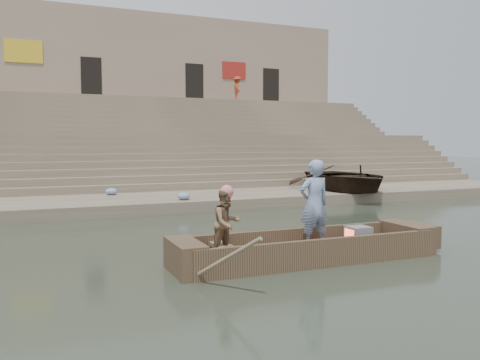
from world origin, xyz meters
TOP-DOWN VIEW (x-y plane):
  - ground at (0.00, 0.00)m, footprint 120.00×120.00m
  - lower_landing at (0.00, 8.00)m, footprint 32.00×4.00m
  - mid_landing at (0.00, 15.50)m, footprint 32.00×3.00m
  - upper_landing at (0.00, 22.50)m, footprint 32.00×3.00m
  - ghat_steps at (0.00, 17.19)m, footprint 32.00×11.00m
  - building_wall at (0.00, 26.50)m, footprint 32.00×5.07m
  - main_rowboat at (-0.63, -1.28)m, footprint 5.00×1.30m
  - rowboat_trim at (-0.42, -1.28)m, footprint 6.04×2.63m
  - standing_man at (-0.39, -1.16)m, footprint 0.67×0.44m
  - rowing_man at (-2.35, -1.23)m, footprint 0.76×0.67m
  - television at (0.62, -1.28)m, footprint 0.46×0.42m
  - beached_rowboat at (6.29, 7.37)m, footprint 4.17×5.50m
  - pedestrian at (7.55, 22.23)m, footprint 0.84×1.23m
  - cloth_bundles at (-4.78, 7.92)m, footprint 10.05×3.06m

SIDE VIEW (x-z plane):
  - ground at x=0.00m, z-range 0.00..0.00m
  - main_rowboat at x=-0.63m, z-range 0.00..0.22m
  - lower_landing at x=0.00m, z-range 0.00..0.40m
  - rowboat_trim at x=-0.42m, z-range -0.68..1.30m
  - television at x=0.62m, z-range 0.22..0.62m
  - cloth_bundles at x=-4.78m, z-range 0.40..0.66m
  - rowing_man at x=-2.35m, z-range 0.22..1.53m
  - beached_rowboat at x=6.29m, z-range 0.40..1.47m
  - standing_man at x=-0.39m, z-range 0.22..2.05m
  - mid_landing at x=0.00m, z-range 0.00..2.80m
  - ghat_steps at x=0.00m, z-range -0.80..4.40m
  - upper_landing at x=0.00m, z-range 0.00..5.20m
  - building_wall at x=0.00m, z-range 0.00..11.20m
  - pedestrian at x=7.55m, z-range 5.20..6.95m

